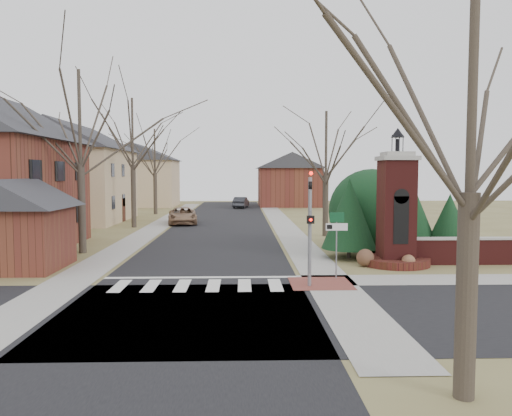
{
  "coord_description": "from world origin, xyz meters",
  "views": [
    {
      "loc": [
        1.7,
        -18.28,
        4.35
      ],
      "look_at": [
        2.4,
        6.0,
        2.65
      ],
      "focal_mm": 35.0,
      "sensor_mm": 36.0,
      "label": 1
    }
  ],
  "objects_px": {
    "traffic_signal_pole": "(310,220)",
    "distant_car": "(241,202)",
    "pickup_truck": "(183,216)",
    "brick_gate_monument": "(396,220)",
    "sign_post": "(336,232)"
  },
  "relations": [
    {
      "from": "traffic_signal_pole",
      "to": "brick_gate_monument",
      "type": "relative_size",
      "value": 0.69
    },
    {
      "from": "traffic_signal_pole",
      "to": "distant_car",
      "type": "bearing_deg",
      "value": 93.54
    },
    {
      "from": "pickup_truck",
      "to": "distant_car",
      "type": "relative_size",
      "value": 1.21
    },
    {
      "from": "distant_car",
      "to": "brick_gate_monument",
      "type": "bearing_deg",
      "value": 109.85
    },
    {
      "from": "traffic_signal_pole",
      "to": "brick_gate_monument",
      "type": "xyz_separation_m",
      "value": [
        4.7,
        4.42,
        -0.42
      ]
    },
    {
      "from": "traffic_signal_pole",
      "to": "brick_gate_monument",
      "type": "distance_m",
      "value": 6.47
    },
    {
      "from": "pickup_truck",
      "to": "brick_gate_monument",
      "type": "bearing_deg",
      "value": -64.92
    },
    {
      "from": "pickup_truck",
      "to": "distant_car",
      "type": "distance_m",
      "value": 20.27
    },
    {
      "from": "traffic_signal_pole",
      "to": "distant_car",
      "type": "distance_m",
      "value": 43.78
    },
    {
      "from": "traffic_signal_pole",
      "to": "distant_car",
      "type": "height_order",
      "value": "traffic_signal_pole"
    },
    {
      "from": "pickup_truck",
      "to": "distant_car",
      "type": "bearing_deg",
      "value": 68.46
    },
    {
      "from": "sign_post",
      "to": "brick_gate_monument",
      "type": "height_order",
      "value": "brick_gate_monument"
    },
    {
      "from": "traffic_signal_pole",
      "to": "sign_post",
      "type": "xyz_separation_m",
      "value": [
        1.29,
        1.41,
        -0.64
      ]
    },
    {
      "from": "sign_post",
      "to": "pickup_truck",
      "type": "relative_size",
      "value": 0.54
    },
    {
      "from": "brick_gate_monument",
      "to": "distant_car",
      "type": "relative_size",
      "value": 1.54
    }
  ]
}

